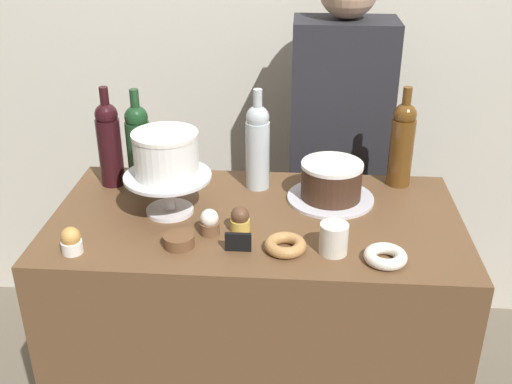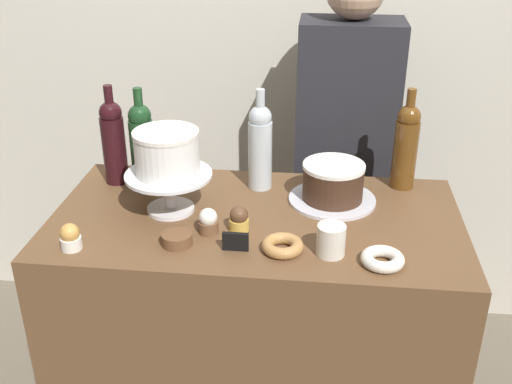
# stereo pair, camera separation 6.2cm
# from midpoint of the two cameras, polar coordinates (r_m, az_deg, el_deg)

# --- Properties ---
(back_wall) EXTENTS (6.00, 0.05, 2.60)m
(back_wall) POSITION_cam_midpoint_polar(r_m,az_deg,el_deg) (2.52, 3.08, 15.02)
(back_wall) COLOR beige
(back_wall) RESTS_ON ground_plane
(display_counter) EXTENTS (1.21, 0.64, 0.93)m
(display_counter) POSITION_cam_midpoint_polar(r_m,az_deg,el_deg) (2.07, 0.88, -13.69)
(display_counter) COLOR brown
(display_counter) RESTS_ON ground_plane
(cake_stand_pedestal) EXTENTS (0.26, 0.26, 0.12)m
(cake_stand_pedestal) POSITION_cam_midpoint_polar(r_m,az_deg,el_deg) (1.81, -7.13, 0.64)
(cake_stand_pedestal) COLOR silver
(cake_stand_pedestal) RESTS_ON display_counter
(white_layer_cake) EXTENTS (0.19, 0.19, 0.13)m
(white_layer_cake) POSITION_cam_midpoint_polar(r_m,az_deg,el_deg) (1.77, -7.32, 3.66)
(white_layer_cake) COLOR white
(white_layer_cake) RESTS_ON cake_stand_pedestal
(silver_serving_platter) EXTENTS (0.27, 0.27, 0.01)m
(silver_serving_platter) POSITION_cam_midpoint_polar(r_m,az_deg,el_deg) (1.90, 8.02, -0.70)
(silver_serving_platter) COLOR silver
(silver_serving_platter) RESTS_ON display_counter
(chocolate_round_cake) EXTENTS (0.19, 0.19, 0.11)m
(chocolate_round_cake) POSITION_cam_midpoint_polar(r_m,az_deg,el_deg) (1.88, 8.14, 0.98)
(chocolate_round_cake) COLOR #3D2619
(chocolate_round_cake) RESTS_ON silver_serving_platter
(wine_bottle_amber) EXTENTS (0.08, 0.08, 0.33)m
(wine_bottle_amber) POSITION_cam_midpoint_polar(r_m,az_deg,el_deg) (1.99, 14.67, 4.28)
(wine_bottle_amber) COLOR #5B3814
(wine_bottle_amber) RESTS_ON display_counter
(wine_bottle_clear) EXTENTS (0.08, 0.08, 0.33)m
(wine_bottle_clear) POSITION_cam_midpoint_polar(r_m,az_deg,el_deg) (1.92, 1.31, 4.37)
(wine_bottle_clear) COLOR #B2BCC1
(wine_bottle_clear) RESTS_ON display_counter
(wine_bottle_green) EXTENTS (0.08, 0.08, 0.33)m
(wine_bottle_green) POSITION_cam_midpoint_polar(r_m,az_deg,el_deg) (1.96, -9.69, 4.46)
(wine_bottle_green) COLOR #193D1E
(wine_bottle_green) RESTS_ON display_counter
(wine_bottle_dark_red) EXTENTS (0.08, 0.08, 0.33)m
(wine_bottle_dark_red) POSITION_cam_midpoint_polar(r_m,az_deg,el_deg) (2.01, -12.29, 4.72)
(wine_bottle_dark_red) COLOR black
(wine_bottle_dark_red) RESTS_ON display_counter
(cupcake_caramel) EXTENTS (0.06, 0.06, 0.07)m
(cupcake_caramel) POSITION_cam_midpoint_polar(r_m,az_deg,el_deg) (1.69, -15.92, -4.09)
(cupcake_caramel) COLOR white
(cupcake_caramel) RESTS_ON display_counter
(cupcake_chocolate) EXTENTS (0.06, 0.06, 0.07)m
(cupcake_chocolate) POSITION_cam_midpoint_polar(r_m,az_deg,el_deg) (1.71, -0.57, -2.56)
(cupcake_chocolate) COLOR gold
(cupcake_chocolate) RESTS_ON display_counter
(cupcake_vanilla) EXTENTS (0.06, 0.06, 0.07)m
(cupcake_vanilla) POSITION_cam_midpoint_polar(r_m,az_deg,el_deg) (1.71, -3.44, -2.77)
(cupcake_vanilla) COLOR brown
(cupcake_vanilla) RESTS_ON display_counter
(donut_maple) EXTENTS (0.11, 0.11, 0.03)m
(donut_maple) POSITION_cam_midpoint_polar(r_m,az_deg,el_deg) (1.63, 3.58, -5.03)
(donut_maple) COLOR #B27F47
(donut_maple) RESTS_ON display_counter
(donut_sugar) EXTENTS (0.11, 0.11, 0.03)m
(donut_sugar) POSITION_cam_midpoint_polar(r_m,az_deg,el_deg) (1.61, 12.80, -6.13)
(donut_sugar) COLOR silver
(donut_sugar) RESTS_ON display_counter
(cookie_stack) EXTENTS (0.08, 0.08, 0.03)m
(cookie_stack) POSITION_cam_midpoint_polar(r_m,az_deg,el_deg) (1.67, -6.33, -4.38)
(cookie_stack) COLOR brown
(cookie_stack) RESTS_ON display_counter
(price_sign_chalkboard) EXTENTS (0.07, 0.01, 0.05)m
(price_sign_chalkboard) POSITION_cam_midpoint_polar(r_m,az_deg,el_deg) (1.63, -0.84, -4.66)
(price_sign_chalkboard) COLOR black
(price_sign_chalkboard) RESTS_ON display_counter
(coffee_cup_ceramic) EXTENTS (0.08, 0.08, 0.08)m
(coffee_cup_ceramic) POSITION_cam_midpoint_polar(r_m,az_deg,el_deg) (1.62, 8.10, -4.47)
(coffee_cup_ceramic) COLOR silver
(coffee_cup_ceramic) RESTS_ON display_counter
(barista_figure) EXTENTS (0.36, 0.22, 1.60)m
(barista_figure) POSITION_cam_midpoint_polar(r_m,az_deg,el_deg) (2.34, 8.85, 1.94)
(barista_figure) COLOR black
(barista_figure) RESTS_ON ground_plane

